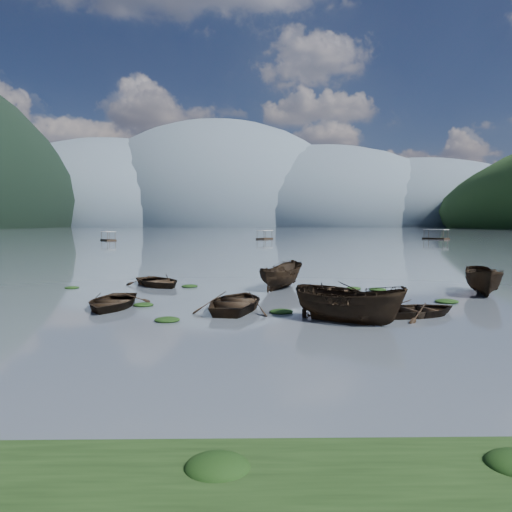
{
  "coord_description": "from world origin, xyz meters",
  "views": [
    {
      "loc": [
        -0.47,
        -19.24,
        4.19
      ],
      "look_at": [
        0.0,
        12.0,
        2.0
      ],
      "focal_mm": 32.0,
      "sensor_mm": 36.0,
      "label": 1
    }
  ],
  "objects_px": {
    "rowboat_0": "(112,307)",
    "pontoon_centre": "(265,239)",
    "rowboat_3": "(331,297)",
    "pontoon_left": "(108,241)"
  },
  "relations": [
    {
      "from": "rowboat_3",
      "to": "pontoon_left",
      "type": "height_order",
      "value": "pontoon_left"
    },
    {
      "from": "rowboat_0",
      "to": "pontoon_centre",
      "type": "bearing_deg",
      "value": 84.42
    },
    {
      "from": "rowboat_3",
      "to": "pontoon_centre",
      "type": "relative_size",
      "value": 0.83
    },
    {
      "from": "pontoon_centre",
      "to": "pontoon_left",
      "type": "bearing_deg",
      "value": -138.54
    },
    {
      "from": "rowboat_0",
      "to": "pontoon_centre",
      "type": "height_order",
      "value": "pontoon_centre"
    },
    {
      "from": "rowboat_0",
      "to": "pontoon_centre",
      "type": "relative_size",
      "value": 0.75
    },
    {
      "from": "rowboat_0",
      "to": "pontoon_left",
      "type": "xyz_separation_m",
      "value": [
        -28.92,
        93.7,
        0.0
      ]
    },
    {
      "from": "pontoon_left",
      "to": "pontoon_centre",
      "type": "height_order",
      "value": "pontoon_centre"
    },
    {
      "from": "pontoon_left",
      "to": "rowboat_0",
      "type": "bearing_deg",
      "value": -106.37
    },
    {
      "from": "pontoon_left",
      "to": "pontoon_centre",
      "type": "relative_size",
      "value": 0.95
    }
  ]
}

